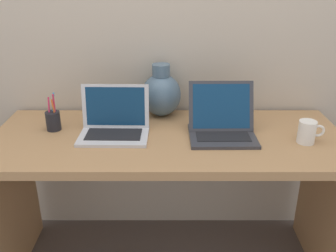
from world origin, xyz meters
The scene contains 7 objects.
back_wall centered at (0.00, 0.37, 1.20)m, with size 4.40×0.04×2.40m, color #BCAD99.
desk centered at (0.00, 0.00, 0.60)m, with size 1.65×0.66×0.76m.
laptop_left centered at (-0.25, 0.03, 0.82)m, with size 0.32×0.23×0.22m.
laptop_right centered at (0.25, 0.02, 0.82)m, with size 0.31×0.26×0.24m.
green_vase centered at (-0.04, 0.27, 0.88)m, with size 0.20×0.20×0.27m.
coffee_mug centered at (0.62, -0.07, 0.81)m, with size 0.12×0.08×0.10m.
pen_cup centered at (-0.55, 0.07, 0.81)m, with size 0.07×0.07×0.18m.
Camera 1 is at (-0.00, -1.57, 1.50)m, focal length 39.77 mm.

